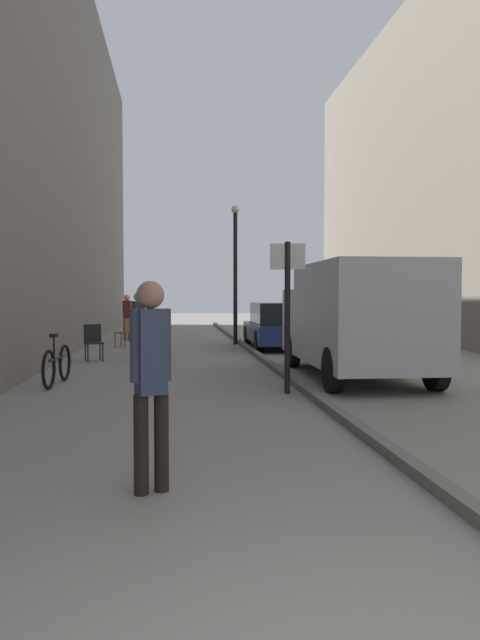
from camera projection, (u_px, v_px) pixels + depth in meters
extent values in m
plane|color=gray|center=(203.00, 366.00, 13.69)|extent=(80.00, 80.00, 0.00)
cube|color=#615F5B|center=(268.00, 363.00, 13.86)|extent=(0.16, 40.00, 0.12)
cylinder|color=#2D3851|center=(135.00, 345.00, 14.66)|extent=(0.12, 0.12, 0.83)
cylinder|color=#2D3851|center=(142.00, 345.00, 14.74)|extent=(0.12, 0.12, 0.83)
cube|color=#2D3851|center=(138.00, 315.00, 14.67)|extent=(0.29, 0.27, 0.71)
cylinder|color=#2D3851|center=(133.00, 313.00, 14.60)|extent=(0.10, 0.10, 0.60)
cylinder|color=#2D3851|center=(143.00, 313.00, 14.73)|extent=(0.10, 0.10, 0.60)
sphere|color=tan|center=(138.00, 297.00, 14.65)|extent=(0.23, 0.23, 0.23)
cylinder|color=brown|center=(129.00, 330.00, 21.28)|extent=(0.12, 0.12, 0.81)
cylinder|color=brown|center=(125.00, 330.00, 21.32)|extent=(0.12, 0.12, 0.81)
cube|color=maroon|center=(127.00, 310.00, 21.27)|extent=(0.27, 0.25, 0.69)
cylinder|color=maroon|center=(130.00, 308.00, 21.24)|extent=(0.10, 0.10, 0.59)
cylinder|color=maroon|center=(124.00, 308.00, 21.30)|extent=(0.10, 0.10, 0.59)
sphere|color=tan|center=(127.00, 297.00, 21.25)|extent=(0.22, 0.22, 0.22)
cylinder|color=black|center=(141.00, 445.00, 4.85)|extent=(0.13, 0.13, 0.85)
cylinder|color=black|center=(161.00, 442.00, 4.94)|extent=(0.13, 0.13, 0.85)
cube|color=#2D3851|center=(151.00, 351.00, 4.86)|extent=(0.29, 0.27, 0.73)
cylinder|color=#2D3851|center=(136.00, 346.00, 4.80)|extent=(0.10, 0.10, 0.62)
cylinder|color=#2D3851|center=(165.00, 344.00, 4.92)|extent=(0.10, 0.10, 0.62)
sphere|color=#9E755B|center=(150.00, 295.00, 4.84)|extent=(0.24, 0.24, 0.24)
cube|color=#B7B7BC|center=(364.00, 314.00, 11.13)|extent=(2.10, 3.74, 1.97)
cube|color=#B7B7BC|center=(330.00, 321.00, 13.71)|extent=(2.08, 1.47, 1.48)
cube|color=black|center=(325.00, 307.00, 14.20)|extent=(1.73, 0.06, 0.65)
cylinder|color=black|center=(293.00, 350.00, 13.50)|extent=(0.23, 0.80, 0.80)
cylinder|color=black|center=(370.00, 349.00, 13.69)|extent=(0.23, 0.80, 0.80)
cylinder|color=black|center=(333.00, 370.00, 9.93)|extent=(0.23, 0.80, 0.80)
cylinder|color=black|center=(436.00, 368.00, 10.11)|extent=(0.23, 0.80, 0.80)
cube|color=navy|center=(278.00, 332.00, 18.43)|extent=(1.85, 4.22, 0.55)
cube|color=black|center=(278.00, 313.00, 18.40)|extent=(1.54, 2.54, 0.68)
cylinder|color=black|center=(248.00, 335.00, 19.77)|extent=(0.21, 0.64, 0.64)
cylinder|color=black|center=(294.00, 335.00, 19.94)|extent=(0.21, 0.64, 0.64)
cylinder|color=black|center=(259.00, 342.00, 16.93)|extent=(0.21, 0.64, 0.64)
cylinder|color=black|center=(313.00, 341.00, 17.10)|extent=(0.21, 0.64, 0.64)
cylinder|color=black|center=(287.00, 318.00, 9.79)|extent=(0.10, 0.10, 2.60)
cube|color=white|center=(288.00, 257.00, 9.75)|extent=(0.59, 0.14, 0.44)
cylinder|color=black|center=(235.00, 279.00, 19.63)|extent=(0.14, 0.14, 4.50)
sphere|color=beige|center=(235.00, 209.00, 19.53)|extent=(0.28, 0.28, 0.28)
torus|color=black|center=(65.00, 363.00, 11.31)|extent=(0.12, 0.72, 0.72)
torus|color=black|center=(49.00, 370.00, 10.26)|extent=(0.12, 0.72, 0.72)
cylinder|color=black|center=(57.00, 358.00, 10.78)|extent=(0.13, 0.95, 0.05)
cylinder|color=black|center=(54.00, 347.00, 10.58)|extent=(0.04, 0.04, 0.40)
cube|color=black|center=(54.00, 335.00, 10.57)|extent=(0.12, 0.25, 0.06)
cylinder|color=brown|center=(115.00, 340.00, 18.61)|extent=(0.04, 0.04, 0.45)
cylinder|color=brown|center=(121.00, 339.00, 18.96)|extent=(0.04, 0.04, 0.45)
cylinder|color=brown|center=(125.00, 341.00, 18.49)|extent=(0.04, 0.04, 0.45)
cylinder|color=brown|center=(131.00, 340.00, 18.84)|extent=(0.04, 0.04, 0.45)
cube|color=brown|center=(123.00, 333.00, 18.71)|extent=(0.59, 0.59, 0.04)
cube|color=brown|center=(128.00, 325.00, 18.64)|extent=(0.23, 0.41, 0.45)
cylinder|color=black|center=(103.00, 353.00, 14.58)|extent=(0.04, 0.04, 0.45)
cylinder|color=black|center=(88.00, 353.00, 14.43)|extent=(0.04, 0.04, 0.45)
cylinder|color=black|center=(100.00, 351.00, 14.93)|extent=(0.04, 0.04, 0.45)
cylinder|color=black|center=(85.00, 352.00, 14.77)|extent=(0.04, 0.04, 0.45)
cube|color=black|center=(94.00, 343.00, 14.67)|extent=(0.55, 0.55, 0.04)
cube|color=black|center=(92.00, 333.00, 14.84)|extent=(0.43, 0.17, 0.45)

